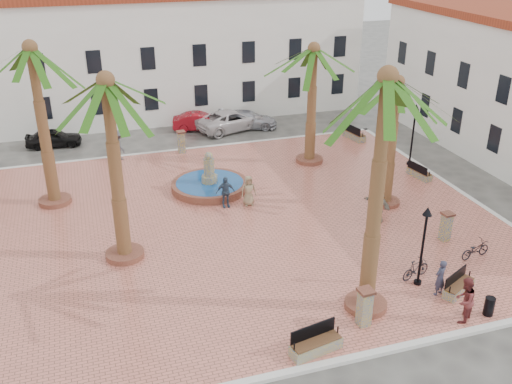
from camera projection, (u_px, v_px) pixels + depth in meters
ground at (237, 223)px, 29.09m from camera, size 120.00×120.00×0.00m
plaza at (237, 222)px, 29.06m from camera, size 26.00×22.00×0.15m
kerb_n at (193, 149)px, 38.57m from camera, size 26.30×0.30×0.16m
kerb_s at (325, 365)px, 19.55m from camera, size 26.30×0.30×0.16m
kerb_e at (456, 189)px, 32.61m from camera, size 0.30×22.30×0.16m
building_north at (166, 54)px, 44.36m from camera, size 30.40×7.40×9.50m
fountain at (210, 184)px, 32.38m from camera, size 4.35×4.35×2.25m
palm_nw at (33, 67)px, 27.76m from camera, size 5.60×5.60×8.71m
palm_sw at (108, 103)px, 22.81m from camera, size 5.62×5.62×8.48m
palm_s at (385, 105)px, 18.96m from camera, size 5.39×5.39×9.52m
palm_e at (397, 97)px, 28.32m from camera, size 4.88×4.88×7.01m
palm_ne at (313, 63)px, 33.68m from camera, size 5.57×5.57×7.51m
bench_s at (316, 345)px, 19.94m from camera, size 2.01×0.95×1.02m
bench_se at (459, 287)px, 23.19m from camera, size 1.77×1.23×0.91m
bench_e at (419, 173)px, 33.90m from camera, size 0.81×1.77×0.90m
bench_ne at (354, 135)px, 40.05m from camera, size 0.95×2.02×1.03m
lamppost_s at (425, 233)px, 22.85m from camera, size 0.39×0.39×3.58m
lamppost_e at (414, 124)px, 34.76m from camera, size 0.43×0.43×3.91m
bollard_se at (365, 307)px, 21.09m from camera, size 0.59×0.59×1.56m
bollard_n at (181, 142)px, 37.40m from camera, size 0.59×0.59×1.50m
bollard_e at (446, 226)px, 26.89m from camera, size 0.55×0.55×1.45m
litter_bin at (489, 306)px, 21.82m from camera, size 0.39×0.39×0.76m
cyclist_a at (440, 278)px, 22.87m from camera, size 0.66×0.54×1.58m
bicycle_a at (475, 249)px, 25.59m from camera, size 1.65×0.80×0.83m
cyclist_b at (465, 300)px, 21.26m from camera, size 1.15×1.10×1.86m
bicycle_b at (416, 269)px, 24.07m from camera, size 1.55×0.79×0.90m
pedestrian_fountain_a at (249, 191)px, 30.29m from camera, size 0.84×0.56×1.67m
pedestrian_fountain_b at (225, 192)px, 30.09m from camera, size 1.02×0.45×1.72m
pedestrian_north at (120, 145)px, 36.29m from camera, size 0.97×1.37×1.93m
pedestrian_east at (378, 204)px, 28.64m from camera, size 1.05×1.77×1.82m
car_black at (54, 138)px, 38.97m from camera, size 3.77×1.74×1.25m
car_red at (200, 122)px, 42.12m from camera, size 4.22×2.27×1.32m
car_silver at (247, 119)px, 42.64m from camera, size 4.78×3.18×1.29m
car_white at (232, 120)px, 42.17m from camera, size 5.93×4.09×1.51m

